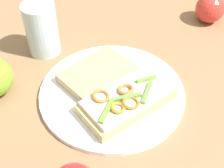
{
  "coord_description": "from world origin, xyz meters",
  "views": [
    {
      "loc": [
        0.38,
        -0.21,
        0.47
      ],
      "look_at": [
        0.0,
        0.0,
        0.03
      ],
      "focal_mm": 51.21,
      "sensor_mm": 36.0,
      "label": 1
    }
  ],
  "objects_px": {
    "drinking_glass": "(42,29)",
    "bread_slice_side": "(98,75)",
    "sandwich": "(126,100)",
    "apple_3": "(210,8)",
    "plate": "(112,93)"
  },
  "relations": [
    {
      "from": "bread_slice_side",
      "to": "drinking_glass",
      "type": "distance_m",
      "value": 0.17
    },
    {
      "from": "apple_3",
      "to": "drinking_glass",
      "type": "height_order",
      "value": "drinking_glass"
    },
    {
      "from": "sandwich",
      "to": "bread_slice_side",
      "type": "height_order",
      "value": "sandwich"
    },
    {
      "from": "bread_slice_side",
      "to": "drinking_glass",
      "type": "relative_size",
      "value": 1.19
    },
    {
      "from": "apple_3",
      "to": "sandwich",
      "type": "bearing_deg",
      "value": -65.52
    },
    {
      "from": "drinking_glass",
      "to": "bread_slice_side",
      "type": "bearing_deg",
      "value": 21.39
    },
    {
      "from": "sandwich",
      "to": "drinking_glass",
      "type": "height_order",
      "value": "drinking_glass"
    },
    {
      "from": "bread_slice_side",
      "to": "drinking_glass",
      "type": "bearing_deg",
      "value": -82.04
    },
    {
      "from": "sandwich",
      "to": "apple_3",
      "type": "distance_m",
      "value": 0.37
    },
    {
      "from": "bread_slice_side",
      "to": "drinking_glass",
      "type": "xyz_separation_m",
      "value": [
        -0.15,
        -0.06,
        0.04
      ]
    },
    {
      "from": "sandwich",
      "to": "bread_slice_side",
      "type": "xyz_separation_m",
      "value": [
        -0.09,
        -0.01,
        -0.01
      ]
    },
    {
      "from": "sandwich",
      "to": "apple_3",
      "type": "height_order",
      "value": "apple_3"
    },
    {
      "from": "drinking_glass",
      "to": "sandwich",
      "type": "bearing_deg",
      "value": 16.25
    },
    {
      "from": "plate",
      "to": "sandwich",
      "type": "distance_m",
      "value": 0.05
    },
    {
      "from": "sandwich",
      "to": "bread_slice_side",
      "type": "relative_size",
      "value": 1.33
    }
  ]
}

